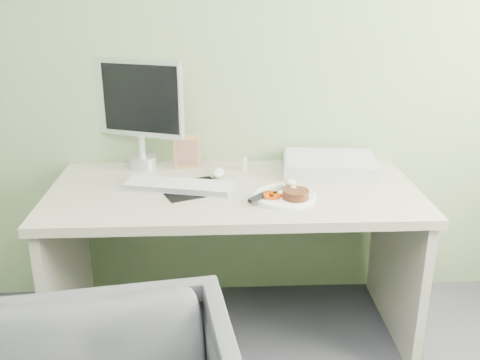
{
  "coord_description": "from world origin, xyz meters",
  "views": [
    {
      "loc": [
        -0.07,
        -0.54,
        1.57
      ],
      "look_at": [
        0.02,
        1.5,
        0.81
      ],
      "focal_mm": 40.0,
      "sensor_mm": 36.0,
      "label": 1
    }
  ],
  "objects_px": {
    "plate": "(284,197)",
    "scanner": "(329,165)",
    "desk": "(234,226)",
    "monitor": "(140,107)"
  },
  "relations": [
    {
      "from": "plate",
      "to": "scanner",
      "type": "xyz_separation_m",
      "value": [
        0.25,
        0.32,
        0.03
      ]
    },
    {
      "from": "desk",
      "to": "scanner",
      "type": "distance_m",
      "value": 0.54
    },
    {
      "from": "desk",
      "to": "plate",
      "type": "bearing_deg",
      "value": -31.41
    },
    {
      "from": "desk",
      "to": "monitor",
      "type": "bearing_deg",
      "value": 143.8
    },
    {
      "from": "desk",
      "to": "plate",
      "type": "height_order",
      "value": "plate"
    },
    {
      "from": "desk",
      "to": "monitor",
      "type": "xyz_separation_m",
      "value": [
        -0.43,
        0.31,
        0.47
      ]
    },
    {
      "from": "scanner",
      "to": "plate",
      "type": "bearing_deg",
      "value": -122.09
    },
    {
      "from": "plate",
      "to": "scanner",
      "type": "height_order",
      "value": "scanner"
    },
    {
      "from": "scanner",
      "to": "monitor",
      "type": "relative_size",
      "value": 0.83
    },
    {
      "from": "desk",
      "to": "monitor",
      "type": "distance_m",
      "value": 0.71
    }
  ]
}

